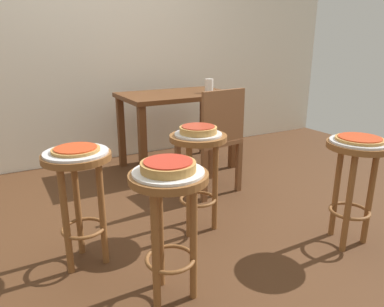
# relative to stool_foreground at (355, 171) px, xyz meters

# --- Properties ---
(ground_plane) EXTENTS (6.00, 6.00, 0.00)m
(ground_plane) POSITION_rel_stool_foreground_xyz_m (-0.89, 0.78, -0.47)
(ground_plane) COLOR #4C2D19
(back_wall) EXTENTS (6.00, 0.10, 3.00)m
(back_wall) POSITION_rel_stool_foreground_xyz_m (-0.89, 2.43, 1.03)
(back_wall) COLOR silver
(back_wall) RESTS_ON ground_plane
(stool_foreground) EXTENTS (0.36, 0.36, 0.64)m
(stool_foreground) POSITION_rel_stool_foreground_xyz_m (0.00, 0.00, 0.00)
(stool_foreground) COLOR brown
(stool_foreground) RESTS_ON ground_plane
(serving_plate_foreground) EXTENTS (0.32, 0.32, 0.01)m
(serving_plate_foreground) POSITION_rel_stool_foreground_xyz_m (0.00, -0.00, 0.18)
(serving_plate_foreground) COLOR silver
(serving_plate_foreground) RESTS_ON stool_foreground
(pizza_foreground) EXTENTS (0.27, 0.27, 0.02)m
(pizza_foreground) POSITION_rel_stool_foreground_xyz_m (0.00, -0.00, 0.20)
(pizza_foreground) COLOR #B78442
(pizza_foreground) RESTS_ON serving_plate_foreground
(stool_middle) EXTENTS (0.36, 0.36, 0.64)m
(stool_middle) POSITION_rel_stool_foreground_xyz_m (-1.17, 0.08, 0.00)
(stool_middle) COLOR brown
(stool_middle) RESTS_ON ground_plane
(serving_plate_middle) EXTENTS (0.32, 0.32, 0.01)m
(serving_plate_middle) POSITION_rel_stool_foreground_xyz_m (-1.17, 0.08, 0.18)
(serving_plate_middle) COLOR silver
(serving_plate_middle) RESTS_ON stool_middle
(pizza_middle) EXTENTS (0.24, 0.24, 0.05)m
(pizza_middle) POSITION_rel_stool_foreground_xyz_m (-1.17, 0.08, 0.21)
(pizza_middle) COLOR #B78442
(pizza_middle) RESTS_ON serving_plate_middle
(stool_leftside) EXTENTS (0.36, 0.36, 0.64)m
(stool_leftside) POSITION_rel_stool_foreground_xyz_m (-1.46, 0.57, 0.00)
(stool_leftside) COLOR brown
(stool_leftside) RESTS_ON ground_plane
(serving_plate_leftside) EXTENTS (0.33, 0.33, 0.01)m
(serving_plate_leftside) POSITION_rel_stool_foreground_xyz_m (-1.46, 0.57, 0.18)
(serving_plate_leftside) COLOR silver
(serving_plate_leftside) RESTS_ON stool_leftside
(pizza_leftside) EXTENTS (0.24, 0.24, 0.02)m
(pizza_leftside) POSITION_rel_stool_foreground_xyz_m (-1.46, 0.57, 0.20)
(pizza_leftside) COLOR #B78442
(pizza_leftside) RESTS_ON serving_plate_leftside
(stool_rear) EXTENTS (0.36, 0.36, 0.64)m
(stool_rear) POSITION_rel_stool_foreground_xyz_m (-0.72, 0.59, 0.00)
(stool_rear) COLOR brown
(stool_rear) RESTS_ON ground_plane
(serving_plate_rear) EXTENTS (0.29, 0.29, 0.01)m
(serving_plate_rear) POSITION_rel_stool_foreground_xyz_m (-0.72, 0.59, 0.18)
(serving_plate_rear) COLOR silver
(serving_plate_rear) RESTS_ON stool_rear
(pizza_rear) EXTENTS (0.23, 0.23, 0.05)m
(pizza_rear) POSITION_rel_stool_foreground_xyz_m (-0.72, 0.59, 0.21)
(pizza_rear) COLOR tan
(pizza_rear) RESTS_ON serving_plate_rear
(dining_table) EXTENTS (1.03, 0.66, 0.73)m
(dining_table) POSITION_rel_stool_foreground_xyz_m (-0.27, 1.78, 0.14)
(dining_table) COLOR #5B3319
(dining_table) RESTS_ON ground_plane
(cup_near_edge) EXTENTS (0.08, 0.08, 0.13)m
(cup_near_edge) POSITION_rel_stool_foreground_xyz_m (0.01, 1.65, 0.32)
(cup_near_edge) COLOR silver
(cup_near_edge) RESTS_ON dining_table
(wooden_chair) EXTENTS (0.45, 0.45, 0.85)m
(wooden_chair) POSITION_rel_stool_foreground_xyz_m (-0.29, 1.08, -0.00)
(wooden_chair) COLOR brown
(wooden_chair) RESTS_ON ground_plane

